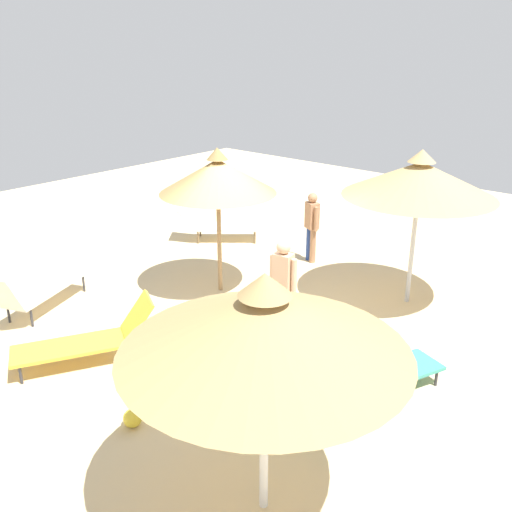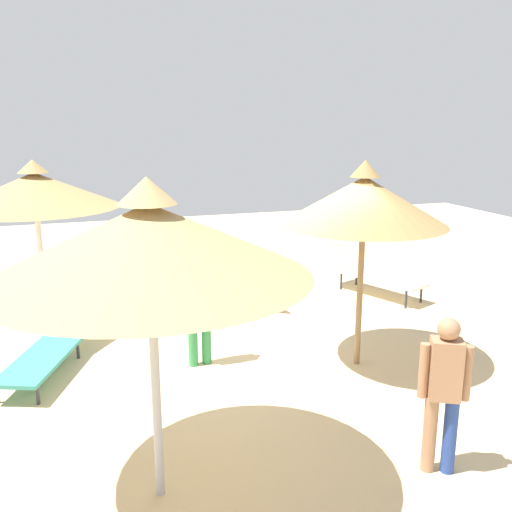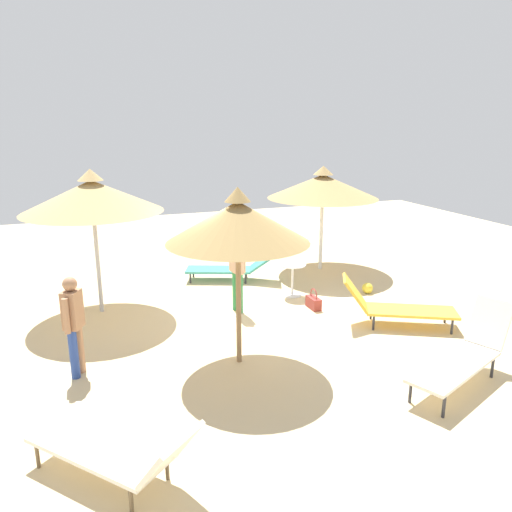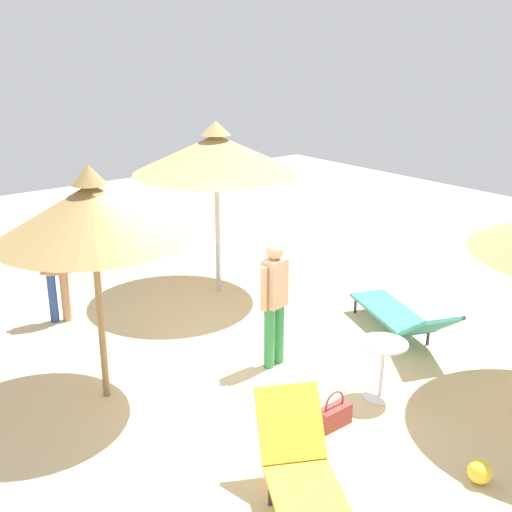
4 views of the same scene
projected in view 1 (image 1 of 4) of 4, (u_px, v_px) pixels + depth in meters
name	position (u px, v px, depth m)	size (l,w,h in m)	color
ground	(244.00, 323.00, 9.76)	(24.00, 24.00, 0.10)	beige
parasol_umbrella_edge	(265.00, 324.00, 5.08)	(2.77, 2.77, 2.65)	white
parasol_umbrella_center	(420.00, 179.00, 9.61)	(2.67, 2.67, 2.85)	#B2B2B7
parasol_umbrella_back	(218.00, 176.00, 10.13)	(2.17, 2.17, 2.79)	olive
lounge_chair_far_left	(89.00, 338.00, 8.35)	(1.52, 2.14, 0.92)	gold
lounge_chair_far_right	(217.00, 224.00, 13.56)	(1.93, 1.79, 0.85)	silver
lounge_chair_near_left	(35.00, 290.00, 9.83)	(1.36, 2.20, 1.07)	silver
lounge_chair_front	(371.00, 374.00, 7.54)	(1.33, 2.23, 0.74)	teal
person_standing_near_right	(283.00, 282.00, 8.87)	(0.48, 0.26, 1.68)	#338C4C
person_standing_edge	(312.00, 223.00, 12.06)	(0.43, 0.32, 1.55)	navy
handbag	(199.00, 357.00, 8.35)	(0.41, 0.18, 0.43)	maroon
side_table_round	(245.00, 354.00, 7.76)	(0.58, 0.58, 0.72)	silver
beach_ball	(133.00, 418.00, 7.01)	(0.24, 0.24, 0.24)	yellow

